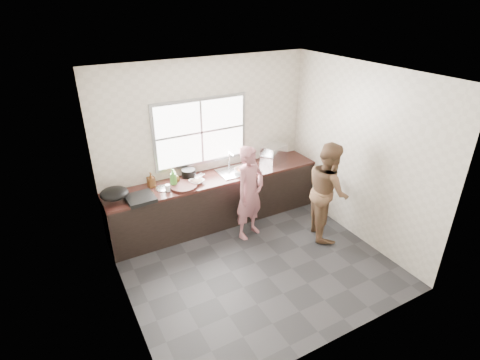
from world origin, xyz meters
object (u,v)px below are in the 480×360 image
dish_rack (274,154)px  bottle_green (173,178)px  bowl_mince (197,181)px  bowl_crabs (242,171)px  person_side (328,191)px  bottle_brown_tall (151,180)px  cutting_board (184,186)px  glass_jar (168,188)px  plate_food (180,186)px  woman (250,196)px  bottle_brown_short (175,178)px  wok (114,194)px  pot_lid_right (163,188)px  black_pot (189,174)px  bowl_held (254,171)px  burner (140,198)px  pot_lid_left (145,194)px

dish_rack → bottle_green: bearing=162.1°
bowl_mince → bowl_crabs: bearing=-1.4°
person_side → bottle_brown_tall: 2.74m
bottle_brown_tall → cutting_board: bearing=-32.2°
bowl_mince → glass_jar: (-0.49, -0.05, 0.03)m
bowl_mince → plate_food: 0.28m
woman → bottle_brown_short: (-0.95, 0.71, 0.23)m
wok → pot_lid_right: wok is taller
woman → cutting_board: size_ratio=3.47×
black_pot → dish_rack: bearing=-3.6°
person_side → pot_lid_right: (-2.27, 1.17, 0.08)m
bowl_held → plate_food: size_ratio=0.86×
bowl_crabs → wok: 2.06m
dish_rack → pot_lid_right: bearing=161.9°
woman → bowl_held: size_ratio=7.65×
pot_lid_right → glass_jar: bearing=-71.5°
bottle_green → burner: bottle_green is taller
cutting_board → pot_lid_left: 0.58m
woman → black_pot: 1.05m
bottle_brown_short → glass_jar: bottle_brown_short is taller
black_pot → wok: 1.22m
woman → plate_food: size_ratio=6.58×
black_pot → wok: bearing=-170.6°
bottle_green → pot_lid_left: bottle_green is taller
bowl_mince → bottle_brown_tall: bearing=162.0°
bowl_held → pot_lid_right: size_ratio=0.80×
bowl_mince → bottle_brown_short: bottle_brown_short is taller
bottle_brown_short → bowl_mince: bearing=-29.5°
woman → bowl_crabs: size_ratio=6.96×
person_side → bottle_brown_tall: size_ratio=7.33×
plate_food → pot_lid_left: bearing=178.5°
glass_jar → dish_rack: 2.01m
wok → cutting_board: bearing=-3.1°
cutting_board → burner: burner is taller
pot_lid_left → burner: bearing=-128.6°
bowl_crabs → black_pot: black_pot is taller
glass_jar → burner: bearing=-169.8°
person_side → bowl_held: 1.25m
pot_lid_right → wok: bearing=-174.8°
woman → plate_food: 1.09m
bowl_mince → burner: bearing=-172.3°
bottle_brown_short → pot_lid_left: 0.55m
cutting_board → bottle_brown_short: size_ratio=2.31×
bowl_held → wok: 2.24m
bowl_crabs → pot_lid_right: bowl_crabs is taller
bowl_held → glass_jar: size_ratio=1.74×
bowl_held → cutting_board: bearing=177.4°
burner → bottle_brown_tall: bearing=51.7°
bowl_crabs → wok: (-2.06, 0.02, 0.10)m
bowl_crabs → pot_lid_right: (-1.33, 0.09, -0.03)m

